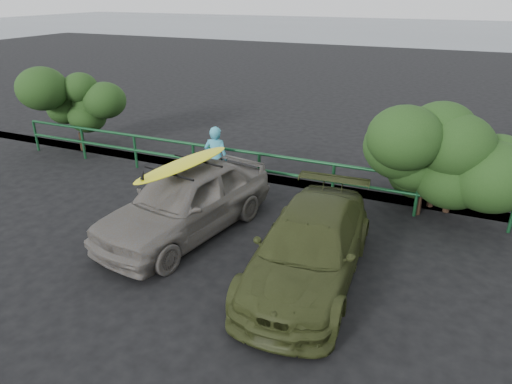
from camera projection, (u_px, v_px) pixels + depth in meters
ground at (103, 279)px, 8.45m from camera, size 80.00×80.00×0.00m
ocean at (420, 31)px, 58.67m from camera, size 200.00×200.00×0.00m
guardrail at (225, 166)px, 12.43m from camera, size 14.00×0.08×1.04m
shrub_left at (94, 118)px, 14.22m from camera, size 3.20×2.40×2.50m
shrub_right at (423, 161)px, 10.73m from camera, size 3.20×2.40×2.44m
sedan at (186, 201)px, 9.81m from camera, size 2.59×4.70×1.51m
olive_vehicle at (309, 247)px, 8.25m from camera, size 2.04×4.52×1.29m
man at (216, 159)px, 11.92m from camera, size 0.69×0.50×1.73m
roof_rack at (184, 167)px, 9.50m from camera, size 1.49×1.17×0.04m
surfboard at (183, 164)px, 9.47m from camera, size 1.06×2.76×0.08m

